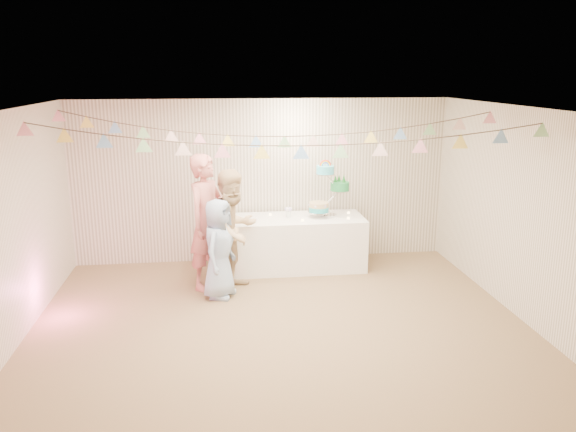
{
  "coord_description": "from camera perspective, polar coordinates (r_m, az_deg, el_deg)",
  "views": [
    {
      "loc": [
        -0.7,
        -6.33,
        3.0
      ],
      "look_at": [
        0.2,
        0.8,
        1.15
      ],
      "focal_mm": 35.0,
      "sensor_mm": 36.0,
      "label": 1
    }
  ],
  "objects": [
    {
      "name": "platter",
      "position": [
        8.58,
        -3.27,
        -0.72
      ],
      "size": [
        0.33,
        0.33,
        0.02
      ],
      "primitive_type": "cylinder",
      "color": "white",
      "rests_on": "table"
    },
    {
      "name": "floor",
      "position": [
        7.04,
        -0.81,
        -10.79
      ],
      "size": [
        6.0,
        6.0,
        0.0
      ],
      "primitive_type": "plane",
      "color": "brown",
      "rests_on": "ground"
    },
    {
      "name": "back_wall",
      "position": [
        9.02,
        -2.62,
        3.56
      ],
      "size": [
        6.0,
        6.0,
        0.0
      ],
      "primitive_type": "plane",
      "color": "silver",
      "rests_on": "ground"
    },
    {
      "name": "tealight_4",
      "position": [
        8.64,
        6.16,
        -0.2
      ],
      "size": [
        0.04,
        0.04,
        0.03
      ],
      "primitive_type": "cylinder",
      "color": "#FFD88C",
      "rests_on": "table"
    },
    {
      "name": "tealight_1",
      "position": [
        8.8,
        -1.82,
        0.15
      ],
      "size": [
        0.04,
        0.04,
        0.03
      ],
      "primitive_type": "cylinder",
      "color": "#FFD88C",
      "rests_on": "table"
    },
    {
      "name": "person_child",
      "position": [
        7.64,
        -7.04,
        -3.31
      ],
      "size": [
        0.66,
        0.79,
        1.37
      ],
      "primitive_type": "imported",
      "rotation": [
        0.0,
        0.0,
        1.17
      ],
      "color": "#93ACD1",
      "rests_on": "floor"
    },
    {
      "name": "cake_top_tier",
      "position": [
        8.65,
        3.82,
        3.58
      ],
      "size": [
        0.25,
        0.25,
        0.19
      ],
      "primitive_type": null,
      "color": "#44C1D8",
      "rests_on": "cake_stand"
    },
    {
      "name": "tealight_3",
      "position": [
        8.93,
        2.63,
        0.35
      ],
      "size": [
        0.04,
        0.04,
        0.03
      ],
      "primitive_type": "cylinder",
      "color": "#FFD88C",
      "rests_on": "table"
    },
    {
      "name": "right_wall",
      "position": [
        7.52,
        22.49,
        0.26
      ],
      "size": [
        5.0,
        5.0,
        0.0
      ],
      "primitive_type": "plane",
      "color": "silver",
      "rests_on": "ground"
    },
    {
      "name": "posy",
      "position": [
        8.71,
        0.05,
        -0.0
      ],
      "size": [
        0.14,
        0.14,
        0.16
      ],
      "primitive_type": null,
      "color": "white",
      "rests_on": "table"
    },
    {
      "name": "person_adult_a",
      "position": [
        7.93,
        -8.2,
        -0.61
      ],
      "size": [
        0.78,
        0.84,
        1.92
      ],
      "primitive_type": "imported",
      "rotation": [
        0.0,
        0.0,
        0.97
      ],
      "color": "#C36C66",
      "rests_on": "floor"
    },
    {
      "name": "cake_bottom",
      "position": [
        8.72,
        3.22,
        0.05
      ],
      "size": [
        0.31,
        0.31,
        0.15
      ],
      "primitive_type": null,
      "color": "#28B2BB",
      "rests_on": "cake_stand"
    },
    {
      "name": "bunting_front",
      "position": [
        6.2,
        -0.68,
        8.15
      ],
      "size": [
        5.6,
        0.9,
        0.36
      ],
      "primitive_type": null,
      "color": "#72A5E5",
      "rests_on": "ceiling"
    },
    {
      "name": "left_wall",
      "position": [
        6.94,
        -26.29,
        -1.26
      ],
      "size": [
        5.0,
        5.0,
        0.0
      ],
      "primitive_type": "plane",
      "color": "silver",
      "rests_on": "ground"
    },
    {
      "name": "tealight_2",
      "position": [
        8.47,
        1.47,
        -0.42
      ],
      "size": [
        0.04,
        0.04,
        0.03
      ],
      "primitive_type": "cylinder",
      "color": "#FFD88C",
      "rests_on": "table"
    },
    {
      "name": "front_wall",
      "position": [
        4.25,
        2.94,
        -9.19
      ],
      "size": [
        6.0,
        6.0,
        0.0
      ],
      "primitive_type": "plane",
      "color": "silver",
      "rests_on": "ground"
    },
    {
      "name": "bunting_back",
      "position": [
        7.49,
        -1.83,
        9.45
      ],
      "size": [
        5.6,
        1.1,
        0.4
      ],
      "primitive_type": null,
      "color": "pink",
      "rests_on": "ceiling"
    },
    {
      "name": "ceiling",
      "position": [
        6.38,
        -0.9,
        10.84
      ],
      "size": [
        6.0,
        6.0,
        0.0
      ],
      "primitive_type": "plane",
      "color": "white",
      "rests_on": "ground"
    },
    {
      "name": "table",
      "position": [
        8.78,
        0.59,
        -2.73
      ],
      "size": [
        2.17,
        0.87,
        0.81
      ],
      "primitive_type": "cube",
      "color": "white",
      "rests_on": "floor"
    },
    {
      "name": "person_adult_b",
      "position": [
        7.84,
        -5.55,
        -1.47
      ],
      "size": [
        1.05,
        1.05,
        1.72
      ],
      "primitive_type": "imported",
      "rotation": [
        0.0,
        0.0,
        0.77
      ],
      "color": "tan",
      "rests_on": "floor"
    },
    {
      "name": "cake_middle",
      "position": [
        8.86,
        5.17,
        2.04
      ],
      "size": [
        0.27,
        0.27,
        0.22
      ],
      "primitive_type": null,
      "color": "#1E8943",
      "rests_on": "cake_stand"
    },
    {
      "name": "cake_stand",
      "position": [
        8.73,
        4.14,
        2.25
      ],
      "size": [
        0.74,
        0.43,
        0.83
      ],
      "primitive_type": null,
      "color": "silver",
      "rests_on": "table"
    },
    {
      "name": "tealight_5",
      "position": [
        8.97,
        6.17,
        0.35
      ],
      "size": [
        0.04,
        0.04,
        0.03
      ],
      "primitive_type": "cylinder",
      "color": "#FFD88C",
      "rests_on": "table"
    },
    {
      "name": "tealight_0",
      "position": [
        8.45,
        -4.64,
        -0.5
      ],
      "size": [
        0.04,
        0.04,
        0.03
      ],
      "primitive_type": "cylinder",
      "color": "#FFD88C",
      "rests_on": "table"
    }
  ]
}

